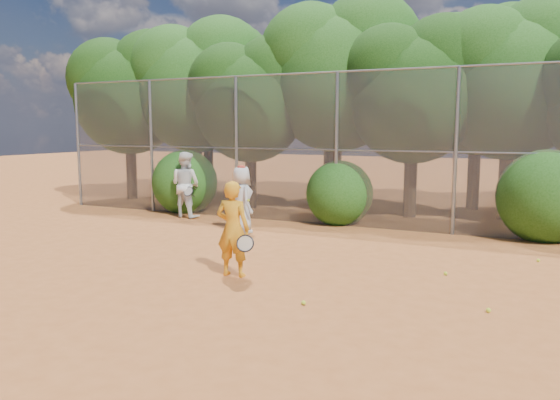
% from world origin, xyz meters
% --- Properties ---
extents(ground, '(80.00, 80.00, 0.00)m').
position_xyz_m(ground, '(0.00, 0.00, 0.00)').
color(ground, '#A95826').
rests_on(ground, ground).
extents(fence_back, '(20.05, 0.09, 4.03)m').
position_xyz_m(fence_back, '(-0.12, 6.00, 2.05)').
color(fence_back, gray).
rests_on(fence_back, ground).
extents(tree_0, '(4.38, 3.81, 6.00)m').
position_xyz_m(tree_0, '(-9.44, 8.04, 3.93)').
color(tree_0, black).
rests_on(tree_0, ground).
extents(tree_1, '(4.64, 4.03, 6.35)m').
position_xyz_m(tree_1, '(-6.94, 8.54, 4.16)').
color(tree_1, black).
rests_on(tree_1, ground).
extents(tree_2, '(3.99, 3.47, 5.47)m').
position_xyz_m(tree_2, '(-4.45, 7.83, 3.58)').
color(tree_2, black).
rests_on(tree_2, ground).
extents(tree_3, '(4.89, 4.26, 6.70)m').
position_xyz_m(tree_3, '(-1.94, 8.84, 4.40)').
color(tree_3, black).
rests_on(tree_3, ground).
extents(tree_4, '(4.19, 3.64, 5.73)m').
position_xyz_m(tree_4, '(0.55, 8.24, 3.76)').
color(tree_4, black).
rests_on(tree_4, ground).
extents(tree_5, '(4.51, 3.92, 6.17)m').
position_xyz_m(tree_5, '(3.06, 9.04, 4.05)').
color(tree_5, black).
rests_on(tree_5, ground).
extents(tree_9, '(4.83, 4.20, 6.62)m').
position_xyz_m(tree_9, '(-7.94, 10.84, 4.34)').
color(tree_9, black).
rests_on(tree_9, ground).
extents(tree_10, '(5.15, 4.48, 7.06)m').
position_xyz_m(tree_10, '(-2.93, 11.05, 4.63)').
color(tree_10, black).
rests_on(tree_10, ground).
extents(tree_11, '(4.64, 4.03, 6.35)m').
position_xyz_m(tree_11, '(2.06, 10.64, 4.16)').
color(tree_11, black).
rests_on(tree_11, ground).
extents(bush_0, '(2.00, 2.00, 2.00)m').
position_xyz_m(bush_0, '(-6.00, 6.30, 1.00)').
color(bush_0, '#1B4912').
rests_on(bush_0, ground).
extents(bush_1, '(1.80, 1.80, 1.80)m').
position_xyz_m(bush_1, '(-1.00, 6.30, 0.90)').
color(bush_1, '#1B4912').
rests_on(bush_1, ground).
extents(bush_2, '(2.20, 2.20, 2.20)m').
position_xyz_m(bush_2, '(4.00, 6.30, 1.10)').
color(bush_2, '#1B4912').
rests_on(bush_2, ground).
extents(player_yellow, '(0.84, 0.54, 1.68)m').
position_xyz_m(player_yellow, '(-0.98, 0.51, 0.84)').
color(player_yellow, orange).
rests_on(player_yellow, ground).
extents(player_teen, '(0.95, 0.91, 1.67)m').
position_xyz_m(player_teen, '(-2.77, 4.06, 0.83)').
color(player_teen, silver).
rests_on(player_teen, ground).
extents(player_white, '(0.97, 0.79, 1.89)m').
position_xyz_m(player_white, '(-5.35, 5.40, 0.95)').
color(player_white, white).
rests_on(player_white, ground).
extents(ball_0, '(0.07, 0.07, 0.07)m').
position_xyz_m(ball_0, '(2.40, 2.10, 0.03)').
color(ball_0, '#B7D126').
rests_on(ball_0, ground).
extents(ball_1, '(0.07, 0.07, 0.07)m').
position_xyz_m(ball_1, '(3.24, 0.35, 0.03)').
color(ball_1, '#B7D126').
rests_on(ball_1, ground).
extents(ball_3, '(0.07, 0.07, 0.07)m').
position_xyz_m(ball_3, '(0.75, -0.45, 0.03)').
color(ball_3, '#B7D126').
rests_on(ball_3, ground).
extents(ball_4, '(0.07, 0.07, 0.07)m').
position_xyz_m(ball_4, '(3.89, 3.84, 0.03)').
color(ball_4, '#B7D126').
rests_on(ball_4, ground).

